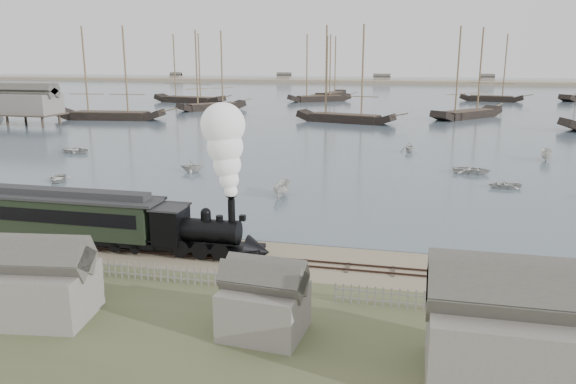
# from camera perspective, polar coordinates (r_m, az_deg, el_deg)

# --- Properties ---
(ground) EXTENTS (600.00, 600.00, 0.00)m
(ground) POSITION_cam_1_polar(r_m,az_deg,el_deg) (40.71, -0.62, -6.13)
(ground) COLOR gray
(ground) RESTS_ON ground
(harbor_water) EXTENTS (600.00, 336.00, 0.06)m
(harbor_water) POSITION_cam_1_polar(r_m,az_deg,el_deg) (207.84, 10.74, 9.71)
(harbor_water) COLOR #435560
(harbor_water) RESTS_ON ground
(rail_track) EXTENTS (120.00, 1.80, 0.16)m
(rail_track) POSITION_cam_1_polar(r_m,az_deg,el_deg) (38.88, -1.33, -7.05)
(rail_track) COLOR #31201B
(rail_track) RESTS_ON ground
(picket_fence_west) EXTENTS (19.00, 0.10, 1.20)m
(picket_fence_west) POSITION_cam_1_polar(r_m,az_deg,el_deg) (36.70, -13.33, -8.81)
(picket_fence_west) COLOR gray
(picket_fence_west) RESTS_ON ground
(picket_fence_east) EXTENTS (15.00, 0.10, 1.20)m
(picket_fence_east) POSITION_cam_1_polar(r_m,az_deg,el_deg) (32.93, 18.14, -11.85)
(picket_fence_east) COLOR gray
(picket_fence_east) RESTS_ON ground
(shed_left) EXTENTS (5.00, 4.00, 4.10)m
(shed_left) POSITION_cam_1_polar(r_m,az_deg,el_deg) (33.80, -23.37, -11.64)
(shed_left) COLOR gray
(shed_left) RESTS_ON ground
(shed_mid) EXTENTS (4.00, 3.50, 3.60)m
(shed_mid) POSITION_cam_1_polar(r_m,az_deg,el_deg) (29.61, -2.43, -14.15)
(shed_mid) COLOR gray
(shed_mid) RESTS_ON ground
(shed_right) EXTENTS (6.00, 5.00, 5.10)m
(shed_right) POSITION_cam_1_polar(r_m,az_deg,el_deg) (27.28, 20.36, -17.70)
(shed_right) COLOR gray
(shed_right) RESTS_ON ground
(far_spit) EXTENTS (500.00, 20.00, 1.80)m
(far_spit) POSITION_cam_1_polar(r_m,az_deg,el_deg) (287.66, 11.50, 10.73)
(far_spit) COLOR tan
(far_spit) RESTS_ON ground
(locomotive) EXTENTS (8.36, 3.12, 10.42)m
(locomotive) POSITION_cam_1_polar(r_m,az_deg,el_deg) (38.59, -6.96, 0.07)
(locomotive) COLOR black
(locomotive) RESTS_ON ground
(passenger_coach) EXTENTS (15.29, 2.95, 3.71)m
(passenger_coach) POSITION_cam_1_polar(r_m,az_deg,el_deg) (44.82, -21.76, -2.14)
(passenger_coach) COLOR black
(passenger_coach) RESTS_ON ground
(beached_dinghy) EXTENTS (2.78, 3.71, 0.73)m
(beached_dinghy) POSITION_cam_1_polar(r_m,az_deg,el_deg) (45.27, -14.36, -4.02)
(beached_dinghy) COLOR beige
(beached_dinghy) RESTS_ON ground
(rowboat_0) EXTENTS (4.13, 3.60, 0.71)m
(rowboat_0) POSITION_cam_1_polar(r_m,az_deg,el_deg) (67.91, -22.34, 1.30)
(rowboat_0) COLOR beige
(rowboat_0) RESTS_ON harbor_water
(rowboat_1) EXTENTS (2.79, 3.16, 1.55)m
(rowboat_1) POSITION_cam_1_polar(r_m,az_deg,el_deg) (68.71, -9.72, 2.64)
(rowboat_1) COLOR beige
(rowboat_1) RESTS_ON harbor_water
(rowboat_2) EXTENTS (3.65, 1.45, 1.40)m
(rowboat_2) POSITION_cam_1_polar(r_m,az_deg,el_deg) (56.33, -0.65, 0.32)
(rowboat_2) COLOR beige
(rowboat_2) RESTS_ON harbor_water
(rowboat_3) EXTENTS (3.66, 4.72, 0.90)m
(rowboat_3) POSITION_cam_1_polar(r_m,az_deg,el_deg) (70.51, 18.15, 2.16)
(rowboat_3) COLOR beige
(rowboat_3) RESTS_ON harbor_water
(rowboat_5) EXTENTS (4.05, 2.06, 1.49)m
(rowboat_5) POSITION_cam_1_polar(r_m,az_deg,el_deg) (82.75, 24.75, 3.42)
(rowboat_5) COLOR beige
(rowboat_5) RESTS_ON harbor_water
(rowboat_6) EXTENTS (3.53, 4.61, 0.89)m
(rowboat_6) POSITION_cam_1_polar(r_m,az_deg,el_deg) (87.14, -20.98, 4.03)
(rowboat_6) COLOR beige
(rowboat_6) RESTS_ON harbor_water
(rowboat_7) EXTENTS (3.24, 2.92, 1.51)m
(rowboat_7) POSITION_cam_1_polar(r_m,az_deg,el_deg) (84.03, 12.23, 4.52)
(rowboat_7) COLOR beige
(rowboat_7) RESTS_ON harbor_water
(rowboat_8) EXTENTS (2.97, 3.77, 0.71)m
(rowboat_8) POSITION_cam_1_polar(r_m,az_deg,el_deg) (64.04, 21.11, 0.71)
(rowboat_8) COLOR beige
(rowboat_8) RESTS_ON harbor_water
(schooner_0) EXTENTS (24.11, 8.05, 20.00)m
(schooner_0) POSITION_cam_1_polar(r_m,az_deg,el_deg) (129.40, -17.89, 11.43)
(schooner_0) COLOR black
(schooner_0) RESTS_ON harbor_water
(schooner_1) EXTENTS (15.54, 16.57, 20.00)m
(schooner_1) POSITION_cam_1_polar(r_m,az_deg,el_deg) (146.57, -7.86, 12.15)
(schooner_1) COLOR black
(schooner_1) RESTS_ON harbor_water
(schooner_2) EXTENTS (21.59, 10.27, 20.00)m
(schooner_2) POSITION_cam_1_polar(r_m,az_deg,el_deg) (118.63, 5.91, 11.85)
(schooner_2) COLOR black
(schooner_2) RESTS_ON harbor_water
(schooner_3) EXTENTS (17.28, 19.63, 20.00)m
(schooner_3) POSITION_cam_1_polar(r_m,az_deg,el_deg) (132.50, 18.03, 11.46)
(schooner_3) COLOR black
(schooner_3) RESTS_ON harbor_water
(schooner_6) EXTENTS (23.65, 10.38, 20.00)m
(schooner_6) POSITION_cam_1_polar(r_m,az_deg,el_deg) (170.78, -10.12, 12.28)
(schooner_6) COLOR black
(schooner_6) RESTS_ON harbor_water
(schooner_7) EXTENTS (8.30, 20.24, 20.00)m
(schooner_7) POSITION_cam_1_polar(r_m,az_deg,el_deg) (187.57, 4.46, 12.56)
(schooner_7) COLOR black
(schooner_7) RESTS_ON harbor_water
(schooner_8) EXTENTS (18.71, 7.53, 20.00)m
(schooner_8) POSITION_cam_1_polar(r_m,az_deg,el_deg) (183.21, 20.17, 11.75)
(schooner_8) COLOR black
(schooner_8) RESTS_ON harbor_water
(schooner_10) EXTENTS (18.99, 14.15, 20.00)m
(schooner_10) POSITION_cam_1_polar(r_m,az_deg,el_deg) (172.92, 3.25, 12.48)
(schooner_10) COLOR black
(schooner_10) RESTS_ON harbor_water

